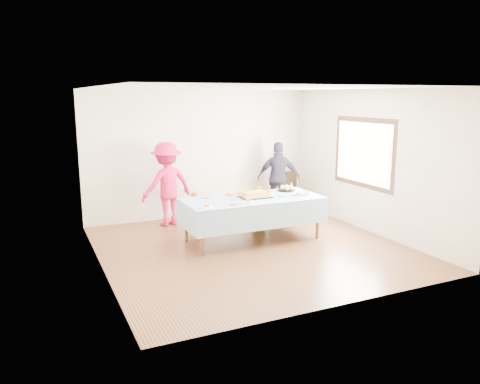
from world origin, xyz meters
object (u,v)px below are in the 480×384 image
at_px(birthday_cake, 255,195).
at_px(adult_left, 167,184).
at_px(party_table, 253,201).
at_px(dining_chair, 294,188).

height_order(birthday_cake, adult_left, adult_left).
bearing_deg(adult_left, birthday_cake, 112.25).
distance_m(birthday_cake, adult_left, 1.97).
bearing_deg(party_table, birthday_cake, 33.49).
relative_size(party_table, birthday_cake, 4.55).
xyz_separation_m(party_table, birthday_cake, (0.06, 0.04, 0.10)).
relative_size(party_table, dining_chair, 2.78).
height_order(party_table, birthday_cake, birthday_cake).
relative_size(birthday_cake, adult_left, 0.33).
distance_m(birthday_cake, dining_chair, 2.43).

